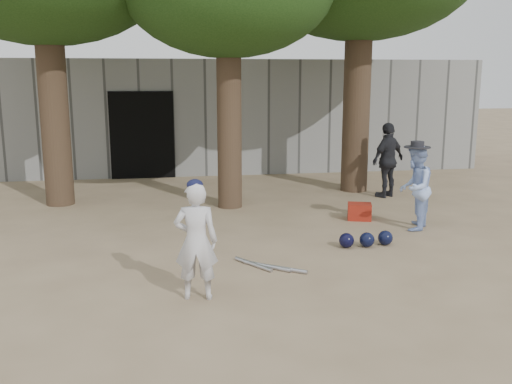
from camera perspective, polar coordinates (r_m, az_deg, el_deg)
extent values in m
plane|color=#937C5E|center=(7.40, -3.36, -8.93)|extent=(70.00, 70.00, 0.00)
imported|color=silver|center=(6.69, -6.01, -4.92)|extent=(0.55, 0.40, 1.40)
imported|color=#9BB7F0|center=(10.01, 15.61, 0.40)|extent=(0.85, 0.89, 1.45)
imported|color=black|center=(12.57, 13.05, 3.13)|extent=(1.01, 0.81, 1.61)
cube|color=maroon|center=(10.58, 10.31, -1.94)|extent=(0.50, 0.43, 0.30)
cube|color=gray|center=(14.95, -6.71, 7.34)|extent=(16.00, 0.35, 3.00)
cube|color=black|center=(14.78, -11.31, 5.59)|extent=(1.60, 0.08, 2.20)
cube|color=slate|center=(17.44, -7.12, 7.93)|extent=(16.00, 5.00, 3.00)
sphere|color=black|center=(8.85, 9.04, -4.80)|extent=(0.23, 0.23, 0.23)
sphere|color=black|center=(8.94, 11.03, -4.71)|extent=(0.23, 0.23, 0.23)
sphere|color=black|center=(9.10, 12.81, -4.49)|extent=(0.23, 0.23, 0.23)
cylinder|color=#A8A8AF|center=(7.95, -0.28, -7.23)|extent=(0.45, 0.63, 0.06)
cylinder|color=#A8A8AF|center=(7.86, 1.17, -7.44)|extent=(0.59, 0.51, 0.06)
cylinder|color=#A8A8AF|center=(7.79, 2.65, -7.64)|extent=(0.62, 0.46, 0.06)
cylinder|color=brown|center=(12.08, -19.80, 11.68)|extent=(0.56, 0.56, 5.50)
cylinder|color=brown|center=(11.17, -2.73, 11.12)|extent=(0.48, 0.48, 5.00)
cylinder|color=brown|center=(13.03, 10.17, 12.78)|extent=(0.60, 0.60, 5.80)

